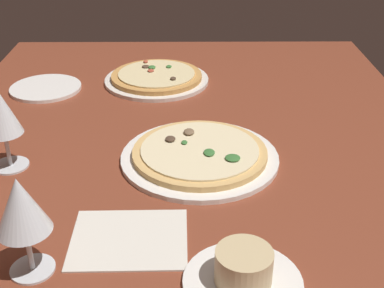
# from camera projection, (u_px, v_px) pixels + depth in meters

# --- Properties ---
(dining_table) EXTENTS (1.50, 1.10, 0.04)m
(dining_table) POSITION_uv_depth(u_px,v_px,m) (185.00, 163.00, 1.07)
(dining_table) COLOR brown
(dining_table) RESTS_ON ground
(pizza_main) EXTENTS (0.31, 0.31, 0.03)m
(pizza_main) POSITION_uv_depth(u_px,v_px,m) (200.00, 155.00, 1.03)
(pizza_main) COLOR white
(pizza_main) RESTS_ON dining_table
(pizza_side) EXTENTS (0.28, 0.28, 0.03)m
(pizza_side) POSITION_uv_depth(u_px,v_px,m) (157.00, 78.00, 1.40)
(pizza_side) COLOR silver
(pizza_side) RESTS_ON dining_table
(ramekin_on_saucer) EXTENTS (0.17, 0.17, 0.06)m
(ramekin_on_saucer) POSITION_uv_depth(u_px,v_px,m) (243.00, 273.00, 0.72)
(ramekin_on_saucer) COLOR white
(ramekin_on_saucer) RESTS_ON dining_table
(wine_glass_far) EXTENTS (0.08, 0.08, 0.16)m
(wine_glass_far) POSITION_uv_depth(u_px,v_px,m) (21.00, 208.00, 0.71)
(wine_glass_far) COLOR silver
(wine_glass_far) RESTS_ON dining_table
(wine_glass_near) EXTENTS (0.07, 0.07, 0.17)m
(wine_glass_near) POSITION_uv_depth(u_px,v_px,m) (1.00, 114.00, 0.96)
(wine_glass_near) COLOR silver
(wine_glass_near) RESTS_ON dining_table
(side_plate) EXTENTS (0.18, 0.18, 0.01)m
(side_plate) POSITION_uv_depth(u_px,v_px,m) (46.00, 88.00, 1.35)
(side_plate) COLOR white
(side_plate) RESTS_ON dining_table
(paper_menu) EXTENTS (0.15, 0.18, 0.00)m
(paper_menu) POSITION_uv_depth(u_px,v_px,m) (129.00, 239.00, 0.82)
(paper_menu) COLOR silver
(paper_menu) RESTS_ON dining_table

